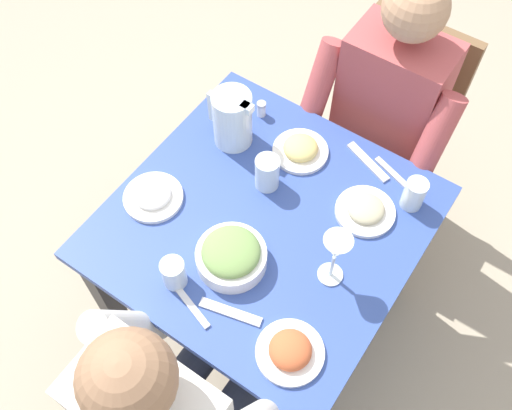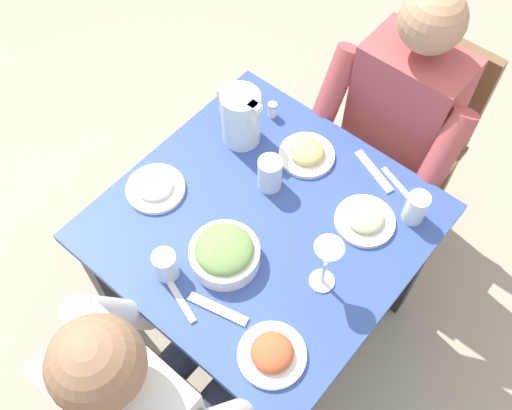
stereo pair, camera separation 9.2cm
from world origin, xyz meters
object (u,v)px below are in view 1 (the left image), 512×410
at_px(plate_fries, 300,149).
at_px(salt_shaker, 261,109).
at_px(plate_beans, 365,210).
at_px(chair_near, 393,121).
at_px(diner_near, 373,131).
at_px(water_pitcher, 232,119).
at_px(water_glass_far_right, 267,173).
at_px(dining_table, 265,241).
at_px(diner_far, 184,397).
at_px(plate_yoghurt, 153,196).
at_px(salad_bowl, 232,256).
at_px(wine_glass, 336,251).
at_px(water_glass_near_left, 174,273).
at_px(water_glass_center, 414,194).
at_px(plate_rice_curry, 290,351).

height_order(plate_fries, salt_shaker, salt_shaker).
bearing_deg(plate_fries, plate_beans, 163.67).
relative_size(chair_near, diner_near, 0.75).
bearing_deg(water_pitcher, water_glass_far_right, 155.66).
relative_size(dining_table, plate_fries, 4.90).
height_order(chair_near, diner_far, diner_far).
height_order(chair_near, plate_yoghurt, chair_near).
height_order(salad_bowl, wine_glass, wine_glass).
distance_m(chair_near, diner_near, 0.25).
distance_m(plate_yoghurt, water_glass_far_right, 0.34).
distance_m(dining_table, water_glass_near_left, 0.36).
xyz_separation_m(salad_bowl, plate_fries, (0.05, -0.43, -0.02)).
bearing_deg(plate_fries, plate_yoghurt, 55.49).
distance_m(water_glass_far_right, water_glass_center, 0.42).
height_order(diner_near, water_glass_center, diner_near).
bearing_deg(water_pitcher, salad_bowl, 125.41).
height_order(chair_near, water_glass_near_left, chair_near).
xyz_separation_m(dining_table, water_pitcher, (0.25, -0.19, 0.22)).
relative_size(diner_far, salt_shaker, 21.86).
distance_m(water_glass_center, wine_glass, 0.35).
height_order(plate_fries, water_glass_center, water_glass_center).
relative_size(dining_table, diner_near, 0.72).
bearing_deg(chair_near, plate_rice_curry, 100.38).
bearing_deg(dining_table, diner_near, -99.21).
height_order(diner_far, plate_fries, diner_far).
xyz_separation_m(water_pitcher, plate_fries, (-0.20, -0.07, -0.08)).
relative_size(water_pitcher, plate_yoghurt, 1.08).
bearing_deg(salad_bowl, plate_fries, -83.45).
bearing_deg(diner_far, wine_glass, -106.90).
distance_m(water_pitcher, salt_shaker, 0.15).
xyz_separation_m(dining_table, water_glass_center, (-0.32, -0.28, 0.18)).
bearing_deg(diner_near, water_pitcher, 44.71).
bearing_deg(salad_bowl, diner_far, 105.24).
bearing_deg(water_pitcher, dining_table, 142.72).
distance_m(dining_table, salad_bowl, 0.24).
height_order(plate_beans, plate_yoghurt, same).
distance_m(chair_near, water_glass_center, 0.56).
relative_size(wine_glass, salt_shaker, 3.63).
bearing_deg(salad_bowl, water_glass_near_left, 53.45).
bearing_deg(salt_shaker, chair_near, -128.15).
bearing_deg(water_glass_near_left, plate_rice_curry, -179.22).
height_order(chair_near, salt_shaker, chair_near).
height_order(dining_table, salad_bowl, salad_bowl).
height_order(plate_fries, wine_glass, wine_glass).
relative_size(chair_near, water_glass_near_left, 9.45).
distance_m(water_glass_far_right, wine_glass, 0.35).
relative_size(salad_bowl, water_glass_far_right, 1.72).
relative_size(salad_bowl, plate_rice_curry, 1.11).
bearing_deg(water_glass_near_left, water_glass_far_right, -93.82).
bearing_deg(water_glass_center, plate_beans, 47.19).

